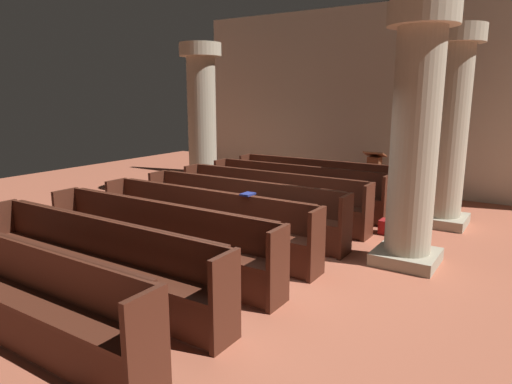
% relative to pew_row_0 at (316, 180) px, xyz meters
% --- Properties ---
extents(ground_plane, '(19.20, 19.20, 0.00)m').
position_rel_pew_row_0_xyz_m(ground_plane, '(0.66, -4.06, -0.51)').
color(ground_plane, '#AD5B42').
extents(back_wall, '(10.00, 0.16, 4.50)m').
position_rel_pew_row_0_xyz_m(back_wall, '(0.66, 2.02, 1.74)').
color(back_wall, beige).
rests_on(back_wall, ground).
extents(pew_row_0, '(3.87, 0.47, 0.94)m').
position_rel_pew_row_0_xyz_m(pew_row_0, '(0.00, 0.00, 0.00)').
color(pew_row_0, '#4C2316').
rests_on(pew_row_0, ground).
extents(pew_row_1, '(3.87, 0.46, 0.94)m').
position_rel_pew_row_0_xyz_m(pew_row_1, '(0.00, -1.00, 0.00)').
color(pew_row_1, '#4C2316').
rests_on(pew_row_1, ground).
extents(pew_row_2, '(3.87, 0.46, 0.94)m').
position_rel_pew_row_0_xyz_m(pew_row_2, '(0.00, -1.99, 0.00)').
color(pew_row_2, '#4C2316').
rests_on(pew_row_2, ground).
extents(pew_row_3, '(3.87, 0.47, 0.94)m').
position_rel_pew_row_0_xyz_m(pew_row_3, '(0.00, -2.99, 0.00)').
color(pew_row_3, '#4C2316').
rests_on(pew_row_3, ground).
extents(pew_row_4, '(3.87, 0.46, 0.94)m').
position_rel_pew_row_0_xyz_m(pew_row_4, '(0.00, -3.98, 0.00)').
color(pew_row_4, '#4C2316').
rests_on(pew_row_4, ground).
extents(pew_row_5, '(3.87, 0.46, 0.94)m').
position_rel_pew_row_0_xyz_m(pew_row_5, '(0.00, -4.98, 0.00)').
color(pew_row_5, '#4C2316').
rests_on(pew_row_5, ground).
extents(pew_row_6, '(3.87, 0.47, 0.94)m').
position_rel_pew_row_0_xyz_m(pew_row_6, '(0.00, -5.97, 0.00)').
color(pew_row_6, '#4C2316').
rests_on(pew_row_6, ground).
extents(pew_row_7, '(3.87, 0.46, 0.94)m').
position_rel_pew_row_0_xyz_m(pew_row_7, '(0.00, -6.97, 0.00)').
color(pew_row_7, '#4C2316').
rests_on(pew_row_7, ground).
extents(pillar_aisle_side, '(0.97, 0.97, 3.54)m').
position_rel_pew_row_0_xyz_m(pillar_aisle_side, '(2.76, -0.41, 1.34)').
color(pillar_aisle_side, '#9F967E').
rests_on(pillar_aisle_side, ground).
extents(pillar_far_side, '(0.97, 0.97, 3.54)m').
position_rel_pew_row_0_xyz_m(pillar_far_side, '(-2.71, -0.67, 1.34)').
color(pillar_far_side, '#9F967E').
rests_on(pillar_far_side, ground).
extents(pillar_aisle_rear, '(0.93, 0.93, 3.54)m').
position_rel_pew_row_0_xyz_m(pillar_aisle_rear, '(2.76, -2.79, 1.34)').
color(pillar_aisle_rear, '#9F967E').
rests_on(pillar_aisle_rear, ground).
extents(lectern, '(0.48, 0.45, 1.08)m').
position_rel_pew_row_0_xyz_m(lectern, '(0.91, 1.23, -0.05)').
color(lectern, brown).
rests_on(lectern, ground).
extents(hymn_book, '(0.16, 0.22, 0.03)m').
position_rel_pew_row_0_xyz_m(hymn_book, '(0.69, -3.79, 0.45)').
color(hymn_book, navy).
rests_on(hymn_book, pew_row_4).
extents(kneeler_box_red, '(0.44, 0.27, 0.25)m').
position_rel_pew_row_0_xyz_m(kneeler_box_red, '(2.20, -1.55, -0.38)').
color(kneeler_box_red, maroon).
rests_on(kneeler_box_red, ground).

